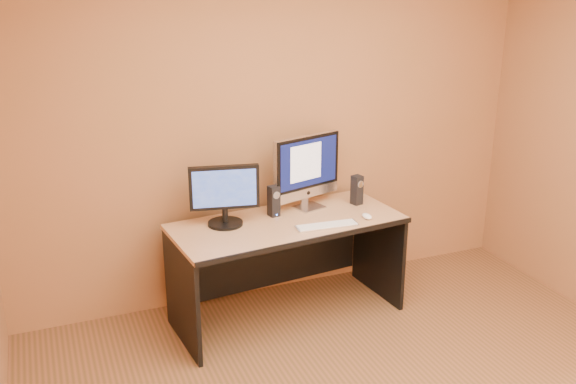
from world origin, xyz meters
The scene contains 10 objects.
walls centered at (0.00, 0.00, 1.30)m, with size 4.00×4.00×2.60m, color #97603C, non-canonical shape.
desk centered at (-0.11, 1.53, 0.37)m, with size 1.60×0.70×0.74m, color tan, non-canonical shape.
imac centered at (0.14, 1.72, 1.02)m, with size 0.57×0.21×0.55m, color silver, non-canonical shape.
second_monitor centered at (-0.52, 1.63, 0.95)m, with size 0.48×0.24×0.42m, color black, non-canonical shape.
speaker_left centered at (-0.15, 1.67, 0.85)m, with size 0.07×0.07×0.22m, color black, non-canonical shape.
speaker_right centered at (0.50, 1.66, 0.85)m, with size 0.07×0.07×0.22m, color black, non-canonical shape.
keyboard centered at (0.11, 1.34, 0.75)m, with size 0.43×0.12×0.02m, color silver.
mouse centered at (0.43, 1.37, 0.76)m, with size 0.06×0.10×0.04m, color white.
cable_a centered at (0.19, 1.84, 0.75)m, with size 0.01×0.01×0.22m, color black.
cable_b centered at (0.15, 1.81, 0.75)m, with size 0.01×0.01×0.18m, color black.
Camera 1 is at (-1.65, -2.30, 2.39)m, focal length 40.00 mm.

